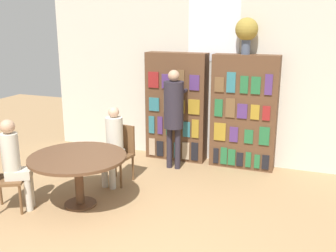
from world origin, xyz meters
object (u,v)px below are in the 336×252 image
object	(u,v)px
seated_reader_left	(113,142)
seated_reader_right	(15,160)
chair_left_side	(120,150)
librarian_standing	(174,109)
bookshelf_right	(244,113)
reading_table	(78,163)
flower_vase	(247,31)
chair_near_camera	(2,175)
bookshelf_left	(176,107)

from	to	relation	value
seated_reader_left	seated_reader_right	bearing A→B (deg)	63.07
chair_left_side	librarian_standing	distance (m)	1.16
bookshelf_right	reading_table	bearing A→B (deg)	-128.05
flower_vase	chair_near_camera	xyz separation A→B (m)	(-2.66, -2.80, -1.82)
flower_vase	chair_left_side	xyz separation A→B (m)	(-1.66, -1.33, -1.82)
chair_near_camera	chair_left_side	distance (m)	1.77
bookshelf_right	flower_vase	bearing A→B (deg)	169.03
flower_vase	librarian_standing	size ratio (longest dim) A/B	0.34
seated_reader_left	chair_left_side	bearing A→B (deg)	-90.00
seated_reader_left	bookshelf_left	bearing A→B (deg)	-101.04
bookshelf_left	reading_table	distance (m)	2.41
bookshelf_left	chair_left_side	bearing A→B (deg)	-109.47
seated_reader_right	librarian_standing	xyz separation A→B (m)	(1.43, 2.20, 0.35)
bookshelf_left	seated_reader_left	world-z (taller)	bookshelf_left
bookshelf_left	flower_vase	distance (m)	1.81
bookshelf_left	chair_left_side	world-z (taller)	bookshelf_left
chair_near_camera	seated_reader_right	size ratio (longest dim) A/B	0.72
flower_vase	reading_table	world-z (taller)	flower_vase
seated_reader_right	chair_left_side	bearing A→B (deg)	120.00
chair_near_camera	seated_reader_left	xyz separation A→B (m)	(0.97, 1.29, 0.19)
librarian_standing	chair_near_camera	bearing A→B (deg)	-124.76
chair_near_camera	chair_left_side	xyz separation A→B (m)	(0.99, 1.47, 0.00)
bookshelf_left	bookshelf_right	world-z (taller)	same
librarian_standing	flower_vase	bearing A→B (deg)	25.41
reading_table	seated_reader_right	xyz separation A→B (m)	(-0.71, -0.39, 0.09)
reading_table	seated_reader_right	distance (m)	0.82
flower_vase	chair_left_side	world-z (taller)	flower_vase
bookshelf_left	seated_reader_right	size ratio (longest dim) A/B	1.55
librarian_standing	bookshelf_left	bearing A→B (deg)	104.59
flower_vase	chair_near_camera	distance (m)	4.27
bookshelf_right	bookshelf_left	bearing A→B (deg)	-179.99
flower_vase	reading_table	bearing A→B (deg)	-127.63
bookshelf_right	chair_near_camera	bearing A→B (deg)	-133.81
chair_left_side	seated_reader_right	bearing A→B (deg)	66.00
flower_vase	chair_near_camera	world-z (taller)	flower_vase
bookshelf_right	seated_reader_right	world-z (taller)	bookshelf_right
bookshelf_right	librarian_standing	distance (m)	1.20
bookshelf_left	librarian_standing	distance (m)	0.53
chair_near_camera	librarian_standing	size ratio (longest dim) A/B	0.53
seated_reader_left	chair_near_camera	bearing A→B (deg)	60.07
chair_near_camera	reading_table	bearing A→B (deg)	90.00
chair_left_side	bookshelf_left	bearing A→B (deg)	-102.46
bookshelf_left	bookshelf_right	bearing A→B (deg)	0.01
reading_table	seated_reader_right	bearing A→B (deg)	-151.01
bookshelf_left	chair_left_side	size ratio (longest dim) A/B	2.17
chair_near_camera	chair_left_side	world-z (taller)	same
flower_vase	seated_reader_right	world-z (taller)	flower_vase
reading_table	bookshelf_right	bearing A→B (deg)	51.95
seated_reader_right	bookshelf_right	bearing A→B (deg)	108.05
seated_reader_right	reading_table	bearing A→B (deg)	90.00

